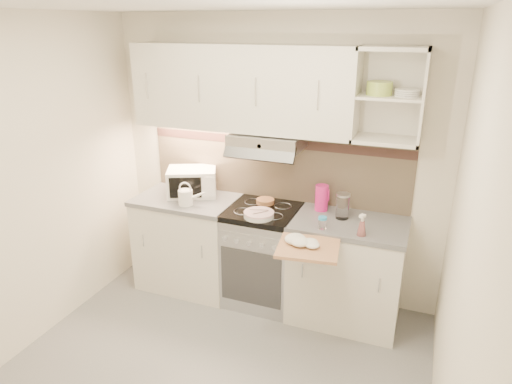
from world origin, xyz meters
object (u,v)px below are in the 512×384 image
microwave (192,182)px  plate_stack (259,214)px  cutting_board (308,248)px  watering_can (186,197)px  spray_bottle (362,226)px  pink_pitcher (322,198)px  electric_range (263,255)px  glass_jar (343,206)px

microwave → plate_stack: microwave is taller
microwave → cutting_board: size_ratio=1.21×
microwave → cutting_board: 1.43m
watering_can → plate_stack: bearing=-13.6°
microwave → spray_bottle: size_ratio=2.86×
plate_stack → spray_bottle: spray_bottle is taller
pink_pitcher → spray_bottle: 0.55m
electric_range → pink_pitcher: (0.47, 0.16, 0.56)m
spray_bottle → cutting_board: (-0.33, -0.30, -0.10)m
glass_jar → spray_bottle: bearing=-53.3°
electric_range → plate_stack: size_ratio=3.58×
spray_bottle → cutting_board: size_ratio=0.42×
microwave → cutting_board: (1.28, -0.61, -0.15)m
glass_jar → spray_bottle: glass_jar is taller
plate_stack → glass_jar: (0.64, 0.23, 0.08)m
pink_pitcher → cutting_board: 0.69m
microwave → glass_jar: microwave is taller
watering_can → pink_pitcher: size_ratio=1.11×
watering_can → plate_stack: size_ratio=0.99×
spray_bottle → plate_stack: bearing=-159.5°
spray_bottle → cutting_board: bearing=-115.1°
pink_pitcher → spray_bottle: pink_pitcher is taller
plate_stack → pink_pitcher: size_ratio=1.13×
pink_pitcher → microwave: bearing=173.4°
microwave → pink_pitcher: bearing=-21.8°
watering_can → electric_range: bearing=1.6°
watering_can → plate_stack: 0.69m
watering_can → pink_pitcher: (1.13, 0.31, 0.04)m
watering_can → microwave: bearing=96.3°
glass_jar → spray_bottle: (0.20, -0.27, -0.04)m
electric_range → pink_pitcher: size_ratio=4.03×
microwave → watering_can: size_ratio=2.15×
cutting_board → glass_jar: bearing=68.8°
electric_range → cutting_board: (0.54, -0.52, 0.42)m
plate_stack → electric_range: bearing=99.7°
plate_stack → spray_bottle: (0.84, -0.04, 0.05)m
microwave → spray_bottle: microwave is taller
watering_can → pink_pitcher: pink_pitcher is taller
watering_can → glass_jar: size_ratio=1.16×
electric_range → plate_stack: bearing=-80.3°
microwave → watering_can: bearing=-96.7°
electric_range → watering_can: size_ratio=3.63×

